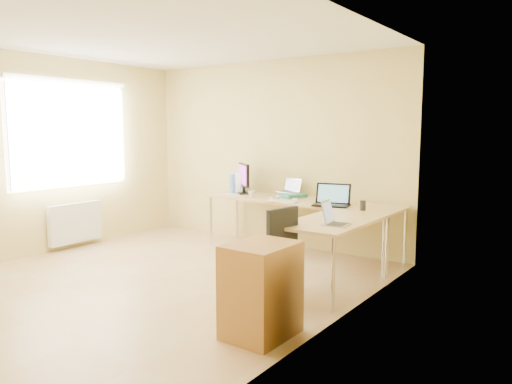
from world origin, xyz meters
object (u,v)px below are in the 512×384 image
Objects in this scene: laptop_black at (331,195)px; water_bottle at (233,184)px; desk_main at (300,228)px; keyboard at (281,201)px; cabinet at (261,292)px; mug at (252,194)px; office_chair at (266,248)px; laptop_return at (337,216)px; desk_fan at (241,183)px; desk_return at (333,255)px; monitor at (244,179)px; laptop_center at (289,186)px.

water_bottle is (-1.67, 0.22, 0.01)m from laptop_black.
keyboard is at bearing -109.78° from desk_main.
laptop_black is 2.25m from cabinet.
keyboard is at bearing 174.35° from laptop_black.
laptop_black is 0.67m from keyboard.
mug is 0.12× the size of cabinet.
water_bottle is at bearing 158.26° from mug.
desk_main is 2.87× the size of office_chair.
laptop_black reaches higher than mug.
cabinet is at bearing -48.43° from office_chair.
water_bottle is 2.58m from laptop_return.
desk_fan is at bearing 51.12° from laptop_return.
keyboard is 1.49m from office_chair.
desk_main and desk_return have the same top height.
monitor reaches higher than laptop_black.
desk_fan is at bearing -167.59° from laptop_center.
mug is at bearing 128.41° from cabinet.
mug is at bearing 161.82° from keyboard.
mug reaches higher than desk_return.
office_chair is at bearing -69.30° from keyboard.
desk_main is at bearing 15.59° from mug.
laptop_black is at bearing -7.50° from water_bottle.
desk_main is 1.23m from water_bottle.
laptop_center is 0.82m from desk_fan.
mug is 0.34× the size of laptop_return.
laptop_black is 0.46× the size of office_chair.
monitor reaches higher than water_bottle.
laptop_black is 1.58× the size of desk_fan.
laptop_center is 0.55m from keyboard.
cabinet reaches higher than desk_main.
office_chair is (1.69, -1.81, -0.36)m from desk_fan.
monitor is 0.18m from water_bottle.
laptop_center reaches higher than keyboard.
water_bottle is (-0.47, 0.19, 0.09)m from mug.
water_bottle reaches higher than desk_return.
cabinet is at bearing -52.41° from mug.
laptop_return is at bearing -73.77° from laptop_black.
desk_fan is (-1.67, 0.41, 0.00)m from laptop_black.
desk_main is 9.42× the size of laptop_return.
water_bottle is at bearing 133.09° from cabinet.
office_chair is (1.53, -1.68, -0.45)m from monitor.
desk_return is 1.36m from cabinet.
keyboard reaches higher than desk_return.
water_bottle is at bearing 154.39° from desk_return.
desk_fan is at bearing 147.77° from keyboard.
laptop_return is 0.74m from office_chair.
laptop_black is 1.50× the size of water_bottle.
laptop_return reaches higher than keyboard.
monitor is 1.80× the size of water_bottle.
laptop_black is 0.54× the size of cabinet.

